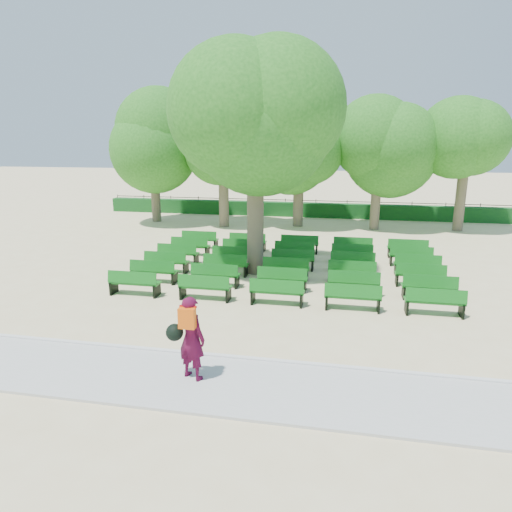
# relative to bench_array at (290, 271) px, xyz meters

# --- Properties ---
(ground) EXTENTS (120.00, 120.00, 0.00)m
(ground) POSITION_rel_bench_array_xyz_m (-0.97, -0.87, -0.08)
(ground) COLOR beige
(paving) EXTENTS (30.00, 2.20, 0.06)m
(paving) POSITION_rel_bench_array_xyz_m (-0.97, -8.27, -0.05)
(paving) COLOR #B6B7B2
(paving) RESTS_ON ground
(curb) EXTENTS (30.00, 0.12, 0.10)m
(curb) POSITION_rel_bench_array_xyz_m (-0.97, -7.12, -0.03)
(curb) COLOR silver
(curb) RESTS_ON ground
(hedge) EXTENTS (26.00, 0.70, 0.90)m
(hedge) POSITION_rel_bench_array_xyz_m (-0.97, 13.13, 0.37)
(hedge) COLOR #134C1A
(hedge) RESTS_ON ground
(fence) EXTENTS (26.00, 0.10, 1.02)m
(fence) POSITION_rel_bench_array_xyz_m (-0.97, 13.53, -0.08)
(fence) COLOR black
(fence) RESTS_ON ground
(tree_line) EXTENTS (21.80, 6.80, 7.04)m
(tree_line) POSITION_rel_bench_array_xyz_m (-0.97, 9.13, -0.08)
(tree_line) COLOR #2B741F
(tree_line) RESTS_ON ground
(bench_array) EXTENTS (1.64, 0.51, 1.03)m
(bench_array) POSITION_rel_bench_array_xyz_m (0.00, 0.00, 0.00)
(bench_array) COLOR #116517
(bench_array) RESTS_ON ground
(tree_among) EXTENTS (5.70, 5.70, 7.70)m
(tree_among) POSITION_rel_bench_array_xyz_m (-1.29, -0.14, 5.03)
(tree_among) COLOR brown
(tree_among) RESTS_ON ground
(person) EXTENTS (0.89, 0.64, 1.78)m
(person) POSITION_rel_bench_array_xyz_m (-1.06, -8.16, 0.90)
(person) COLOR #470A25
(person) RESTS_ON ground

